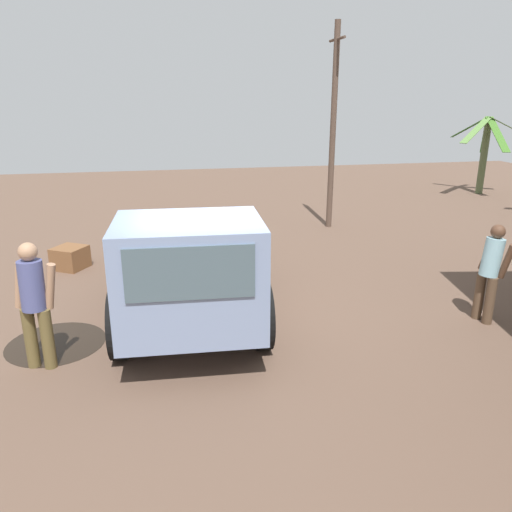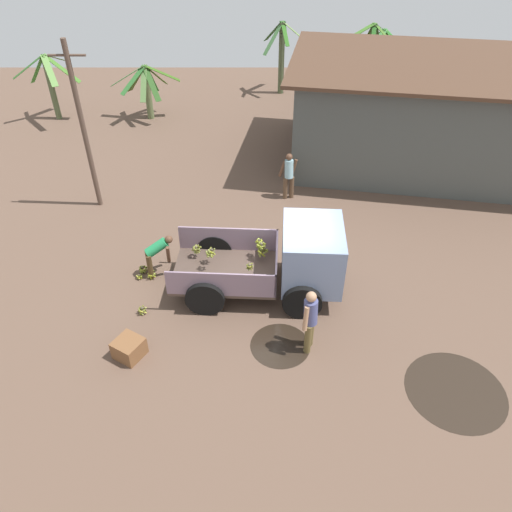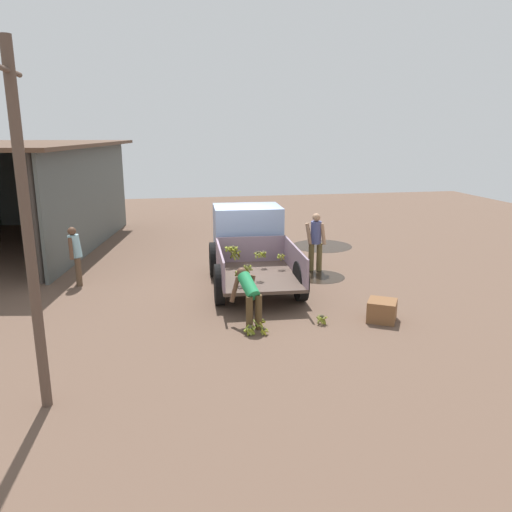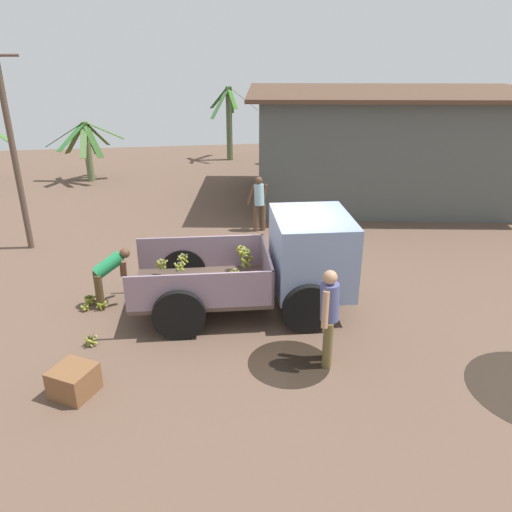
% 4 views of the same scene
% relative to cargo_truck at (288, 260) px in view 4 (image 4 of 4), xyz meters
% --- Properties ---
extents(ground, '(36.00, 36.00, 0.00)m').
position_rel_cargo_truck_xyz_m(ground, '(-0.23, 0.48, -1.06)').
color(ground, brown).
extents(mud_patch_0, '(1.42, 1.42, 0.01)m').
position_rel_cargo_truck_xyz_m(mud_patch_0, '(-0.39, -1.99, -1.06)').
color(mud_patch_0, black).
rests_on(mud_patch_0, ground).
extents(cargo_truck, '(4.45, 2.40, 1.98)m').
position_rel_cargo_truck_xyz_m(cargo_truck, '(0.00, 0.00, 0.00)').
color(cargo_truck, '#4D3C33').
rests_on(cargo_truck, ground).
extents(warehouse_shed, '(10.77, 7.96, 3.67)m').
position_rel_cargo_truck_xyz_m(warehouse_shed, '(5.66, 7.38, 1.57)').
color(warehouse_shed, '#4E534F').
rests_on(warehouse_shed, ground).
extents(utility_pole, '(1.05, 0.16, 5.29)m').
position_rel_cargo_truck_xyz_m(utility_pole, '(-6.18, 4.26, 1.66)').
color(utility_pole, brown).
rests_on(utility_pole, ground).
extents(banana_palm_0, '(2.25, 2.02, 3.32)m').
position_rel_cargo_truck_xyz_m(banana_palm_0, '(0.26, 14.58, 0.72)').
color(banana_palm_0, '#505D3C').
rests_on(banana_palm_0, ground).
extents(banana_palm_2, '(2.27, 2.28, 3.04)m').
position_rel_cargo_truck_xyz_m(banana_palm_2, '(4.94, 14.36, 0.55)').
color(banana_palm_2, '#5D6F38').
rests_on(banana_palm_2, ground).
extents(banana_palm_3, '(2.81, 2.35, 3.42)m').
position_rel_cargo_truck_xyz_m(banana_palm_3, '(4.29, 13.77, 0.79)').
color(banana_palm_3, '#445E34').
rests_on(banana_palm_3, ground).
extents(banana_palm_4, '(3.05, 2.12, 2.32)m').
position_rel_cargo_truck_xyz_m(banana_palm_4, '(-5.68, 11.45, 0.24)').
color(banana_palm_4, '#5C6940').
rests_on(banana_palm_4, ground).
extents(person_foreground_visitor, '(0.42, 0.64, 1.74)m').
position_rel_cargo_truck_xyz_m(person_foreground_visitor, '(0.25, -2.04, -0.10)').
color(person_foreground_visitor, brown).
rests_on(person_foreground_visitor, ground).
extents(person_worker_loading, '(0.81, 0.66, 1.21)m').
position_rel_cargo_truck_xyz_m(person_worker_loading, '(-3.64, 0.66, -0.33)').
color(person_worker_loading, '#4B371F').
rests_on(person_worker_loading, ground).
extents(person_bystander_near_shed, '(0.65, 0.41, 1.60)m').
position_rel_cargo_truck_xyz_m(person_bystander_near_shed, '(0.13, 4.71, -0.17)').
color(person_bystander_near_shed, brown).
rests_on(person_bystander_near_shed, ground).
extents(banana_bunch_on_ground_0, '(0.25, 0.25, 0.22)m').
position_rel_cargo_truck_xyz_m(banana_bunch_on_ground_0, '(-3.84, -0.91, -0.94)').
color(banana_bunch_on_ground_0, '#4C4531').
rests_on(banana_bunch_on_ground_0, ground).
extents(banana_bunch_on_ground_1, '(0.18, 0.18, 0.16)m').
position_rel_cargo_truck_xyz_m(banana_bunch_on_ground_1, '(-4.16, 0.43, -0.98)').
color(banana_bunch_on_ground_1, '#4A4230').
rests_on(banana_bunch_on_ground_1, ground).
extents(banana_bunch_on_ground_2, '(0.26, 0.28, 0.21)m').
position_rel_cargo_truck_xyz_m(banana_bunch_on_ground_2, '(-4.12, 0.72, -0.95)').
color(banana_bunch_on_ground_2, brown).
rests_on(banana_bunch_on_ground_2, ground).
extents(banana_bunch_on_ground_3, '(0.26, 0.26, 0.22)m').
position_rel_cargo_truck_xyz_m(banana_bunch_on_ground_3, '(-3.83, 0.47, -0.94)').
color(banana_bunch_on_ground_3, brown).
rests_on(banana_bunch_on_ground_3, ground).
extents(wooden_crate_0, '(0.83, 0.83, 0.46)m').
position_rel_cargo_truck_xyz_m(wooden_crate_0, '(-3.88, -2.27, -0.83)').
color(wooden_crate_0, brown).
rests_on(wooden_crate_0, ground).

